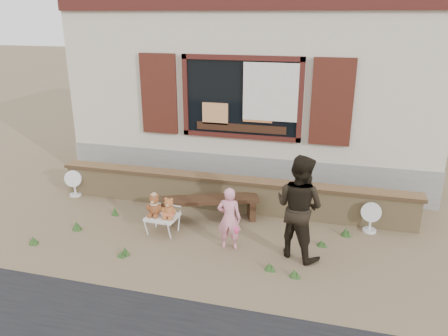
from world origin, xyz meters
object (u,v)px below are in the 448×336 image
(adult, at_px, (299,207))
(bench, at_px, (210,204))
(teddy_bear_left, at_px, (154,204))
(child, at_px, (229,218))
(folding_chair, at_px, (162,218))
(teddy_bear_right, at_px, (169,207))

(adult, bearing_deg, bench, 0.95)
(teddy_bear_left, relative_size, child, 0.38)
(folding_chair, relative_size, teddy_bear_right, 1.48)
(teddy_bear_left, bearing_deg, child, -5.06)
(teddy_bear_left, height_order, adult, adult)
(teddy_bear_right, bearing_deg, adult, 0.32)
(teddy_bear_left, distance_m, adult, 2.53)
(teddy_bear_left, bearing_deg, teddy_bear_right, -0.00)
(folding_chair, bearing_deg, bench, 49.63)
(bench, relative_size, child, 1.69)
(teddy_bear_left, distance_m, teddy_bear_right, 0.28)
(teddy_bear_right, bearing_deg, folding_chair, -180.00)
(teddy_bear_right, xyz_separation_m, child, (1.12, -0.20, 0.02))
(teddy_bear_right, bearing_deg, child, -6.30)
(bench, height_order, folding_chair, bench)
(teddy_bear_left, xyz_separation_m, child, (1.40, -0.22, 0.01))
(bench, distance_m, teddy_bear_left, 1.07)
(bench, distance_m, teddy_bear_right, 0.89)
(bench, xyz_separation_m, folding_chair, (-0.67, -0.69, -0.04))
(teddy_bear_left, height_order, teddy_bear_right, teddy_bear_left)
(teddy_bear_left, bearing_deg, bench, 43.84)
(adult, bearing_deg, teddy_bear_left, 23.61)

